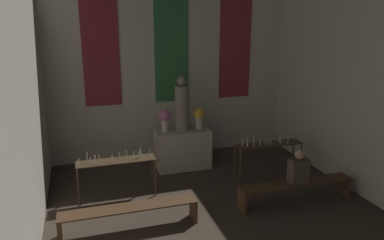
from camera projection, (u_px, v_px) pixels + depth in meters
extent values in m
cube|color=beige|center=(171.00, 69.00, 9.58)|extent=(6.43, 0.12, 4.56)
cube|color=maroon|center=(101.00, 53.00, 8.89)|extent=(0.87, 0.03, 2.55)
cube|color=#33723F|center=(171.00, 51.00, 9.38)|extent=(0.87, 0.03, 2.55)
cube|color=maroon|center=(235.00, 49.00, 9.88)|extent=(0.87, 0.03, 2.55)
cube|color=#BCB29E|center=(182.00, 148.00, 9.12)|extent=(1.29, 0.73, 0.95)
cylinder|color=gray|center=(182.00, 108.00, 8.85)|extent=(0.33, 0.33, 1.07)
sphere|color=gray|center=(182.00, 81.00, 8.67)|extent=(0.23, 0.23, 0.23)
cylinder|color=beige|center=(165.00, 125.00, 8.83)|extent=(0.16, 0.16, 0.29)
sphere|color=#C66B9E|center=(165.00, 116.00, 8.77)|extent=(0.29, 0.29, 0.29)
cylinder|color=beige|center=(199.00, 123.00, 9.07)|extent=(0.16, 0.16, 0.29)
sphere|color=gold|center=(199.00, 113.00, 9.01)|extent=(0.29, 0.29, 0.29)
cube|color=#473823|center=(116.00, 161.00, 7.48)|extent=(1.57, 0.38, 0.02)
cylinder|color=#473823|center=(79.00, 187.00, 7.22)|extent=(0.04, 0.04, 0.78)
cylinder|color=#473823|center=(155.00, 178.00, 7.65)|extent=(0.04, 0.04, 0.78)
cylinder|color=#473823|center=(78.00, 181.00, 7.52)|extent=(0.04, 0.04, 0.78)
cylinder|color=#473823|center=(152.00, 172.00, 7.95)|extent=(0.04, 0.04, 0.78)
cylinder|color=silver|center=(126.00, 155.00, 7.60)|extent=(0.02, 0.02, 0.12)
sphere|color=#F9CC4C|center=(126.00, 151.00, 7.58)|extent=(0.02, 0.02, 0.02)
cylinder|color=silver|center=(134.00, 156.00, 7.54)|extent=(0.02, 0.02, 0.14)
sphere|color=#F9CC4C|center=(134.00, 152.00, 7.52)|extent=(0.02, 0.02, 0.02)
cylinder|color=silver|center=(91.00, 161.00, 7.33)|extent=(0.02, 0.02, 0.09)
sphere|color=#F9CC4C|center=(90.00, 158.00, 7.32)|extent=(0.02, 0.02, 0.02)
cylinder|color=silver|center=(119.00, 155.00, 7.59)|extent=(0.02, 0.02, 0.11)
sphere|color=#F9CC4C|center=(119.00, 152.00, 7.57)|extent=(0.02, 0.02, 0.02)
cylinder|color=silver|center=(87.00, 157.00, 7.40)|extent=(0.02, 0.02, 0.17)
sphere|color=#F9CC4C|center=(87.00, 153.00, 7.38)|extent=(0.02, 0.02, 0.02)
cylinder|color=silver|center=(99.00, 160.00, 7.28)|extent=(0.02, 0.02, 0.15)
sphere|color=#F9CC4C|center=(99.00, 156.00, 7.26)|extent=(0.02, 0.02, 0.02)
cylinder|color=silver|center=(141.00, 153.00, 7.62)|extent=(0.02, 0.02, 0.17)
sphere|color=#F9CC4C|center=(140.00, 149.00, 7.60)|extent=(0.02, 0.02, 0.02)
cylinder|color=silver|center=(139.00, 155.00, 7.56)|extent=(0.02, 0.02, 0.14)
sphere|color=#F9CC4C|center=(139.00, 152.00, 7.54)|extent=(0.02, 0.02, 0.02)
cylinder|color=silver|center=(150.00, 153.00, 7.75)|extent=(0.02, 0.02, 0.10)
sphere|color=#F9CC4C|center=(150.00, 150.00, 7.74)|extent=(0.02, 0.02, 0.02)
cylinder|color=silver|center=(79.00, 163.00, 7.21)|extent=(0.02, 0.02, 0.12)
sphere|color=#F9CC4C|center=(79.00, 159.00, 7.19)|extent=(0.02, 0.02, 0.02)
cylinder|color=silver|center=(95.00, 160.00, 7.29)|extent=(0.02, 0.02, 0.15)
sphere|color=#F9CC4C|center=(95.00, 156.00, 7.26)|extent=(0.02, 0.02, 0.02)
cylinder|color=silver|center=(112.00, 159.00, 7.40)|extent=(0.02, 0.02, 0.13)
sphere|color=#F9CC4C|center=(112.00, 155.00, 7.38)|extent=(0.02, 0.02, 0.02)
cylinder|color=silver|center=(153.00, 156.00, 7.53)|extent=(0.02, 0.02, 0.11)
sphere|color=#F9CC4C|center=(153.00, 153.00, 7.51)|extent=(0.02, 0.02, 0.02)
cube|color=#473823|center=(269.00, 144.00, 8.45)|extent=(1.57, 0.38, 0.02)
cylinder|color=#473823|center=(240.00, 167.00, 8.19)|extent=(0.04, 0.04, 0.78)
cylinder|color=#473823|center=(300.00, 160.00, 8.63)|extent=(0.04, 0.04, 0.78)
cylinder|color=#473823|center=(234.00, 162.00, 8.49)|extent=(0.04, 0.04, 0.78)
cylinder|color=#473823|center=(293.00, 155.00, 8.92)|extent=(0.04, 0.04, 0.78)
cylinder|color=silver|center=(271.00, 141.00, 8.48)|extent=(0.02, 0.02, 0.10)
sphere|color=#F9CC4C|center=(271.00, 139.00, 8.46)|extent=(0.02, 0.02, 0.02)
cylinder|color=silver|center=(254.00, 143.00, 8.23)|extent=(0.02, 0.02, 0.17)
sphere|color=#F9CC4C|center=(254.00, 139.00, 8.20)|extent=(0.02, 0.02, 0.02)
cylinder|color=silver|center=(260.00, 143.00, 8.33)|extent=(0.02, 0.02, 0.11)
sphere|color=#F9CC4C|center=(260.00, 140.00, 8.31)|extent=(0.02, 0.02, 0.02)
cylinder|color=silver|center=(254.00, 140.00, 8.46)|extent=(0.02, 0.02, 0.16)
sphere|color=#F9CC4C|center=(254.00, 136.00, 8.44)|extent=(0.02, 0.02, 0.02)
cylinder|color=silver|center=(281.00, 141.00, 8.47)|extent=(0.02, 0.02, 0.09)
sphere|color=#F9CC4C|center=(281.00, 139.00, 8.45)|extent=(0.02, 0.02, 0.02)
cylinder|color=silver|center=(266.00, 142.00, 8.40)|extent=(0.02, 0.02, 0.13)
sphere|color=#F9CC4C|center=(266.00, 138.00, 8.38)|extent=(0.02, 0.02, 0.02)
cylinder|color=silver|center=(247.00, 145.00, 8.23)|extent=(0.02, 0.02, 0.11)
sphere|color=#F9CC4C|center=(247.00, 142.00, 8.21)|extent=(0.02, 0.02, 0.02)
cylinder|color=silver|center=(243.00, 143.00, 8.28)|extent=(0.02, 0.02, 0.16)
sphere|color=#F9CC4C|center=(243.00, 139.00, 8.25)|extent=(0.02, 0.02, 0.02)
cylinder|color=silver|center=(248.00, 143.00, 8.32)|extent=(0.02, 0.02, 0.13)
sphere|color=#F9CC4C|center=(248.00, 139.00, 8.30)|extent=(0.02, 0.02, 0.02)
cylinder|color=silver|center=(248.00, 141.00, 8.39)|extent=(0.02, 0.02, 0.17)
sphere|color=#F9CC4C|center=(248.00, 137.00, 8.36)|extent=(0.02, 0.02, 0.02)
cylinder|color=silver|center=(288.00, 140.00, 8.44)|extent=(0.02, 0.02, 0.17)
sphere|color=#F9CC4C|center=(288.00, 136.00, 8.41)|extent=(0.02, 0.02, 0.02)
cylinder|color=silver|center=(279.00, 138.00, 8.56)|extent=(0.02, 0.02, 0.17)
sphere|color=#F9CC4C|center=(280.00, 134.00, 8.53)|extent=(0.02, 0.02, 0.02)
cylinder|color=silver|center=(268.00, 142.00, 8.42)|extent=(0.02, 0.02, 0.10)
sphere|color=#F9CC4C|center=(269.00, 139.00, 8.41)|extent=(0.02, 0.02, 0.02)
cube|color=#4C331E|center=(129.00, 207.00, 6.42)|extent=(2.37, 0.36, 0.03)
cube|color=#4C331E|center=(60.00, 229.00, 6.14)|extent=(0.06, 0.32, 0.40)
cube|color=#4C331E|center=(193.00, 209.00, 6.80)|extent=(0.06, 0.32, 0.40)
cube|color=#4C331E|center=(296.00, 183.00, 7.35)|extent=(2.37, 0.36, 0.03)
cube|color=#4C331E|center=(242.00, 201.00, 7.08)|extent=(0.06, 0.32, 0.40)
cube|color=#4C331E|center=(344.00, 185.00, 7.74)|extent=(0.06, 0.32, 0.40)
cube|color=#4C4238|center=(298.00, 171.00, 7.29)|extent=(0.36, 0.24, 0.49)
sphere|color=tan|center=(300.00, 154.00, 7.20)|extent=(0.18, 0.18, 0.18)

